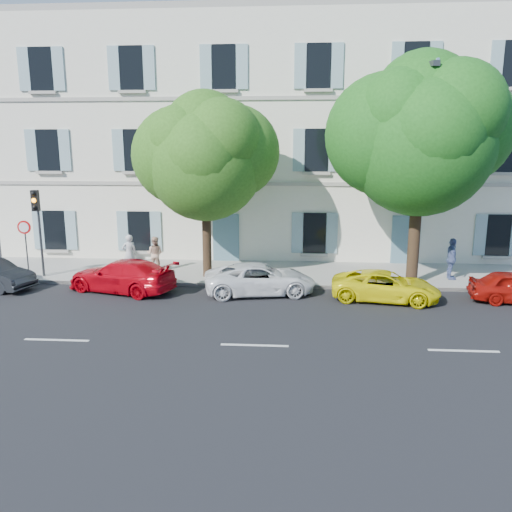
# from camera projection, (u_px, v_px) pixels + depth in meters

# --- Properties ---
(ground) EXTENTS (90.00, 90.00, 0.00)m
(ground) POSITION_uv_depth(u_px,v_px,m) (262.00, 304.00, 18.56)
(ground) COLOR black
(sidewalk) EXTENTS (36.00, 4.50, 0.15)m
(sidewalk) POSITION_uv_depth(u_px,v_px,m) (268.00, 273.00, 22.88)
(sidewalk) COLOR #A09E96
(sidewalk) RESTS_ON ground
(kerb) EXTENTS (36.00, 0.16, 0.16)m
(kerb) POSITION_uv_depth(u_px,v_px,m) (265.00, 286.00, 20.77)
(kerb) COLOR #9E998E
(kerb) RESTS_ON ground
(building) EXTENTS (28.00, 7.00, 12.00)m
(building) POSITION_uv_depth(u_px,v_px,m) (273.00, 143.00, 27.25)
(building) COLOR silver
(building) RESTS_ON ground
(car_red_coupe) EXTENTS (4.83, 3.09, 1.30)m
(car_red_coupe) POSITION_uv_depth(u_px,v_px,m) (122.00, 276.00, 20.12)
(car_red_coupe) COLOR red
(car_red_coupe) RESTS_ON ground
(car_white_coupe) EXTENTS (4.67, 2.75, 1.22)m
(car_white_coupe) POSITION_uv_depth(u_px,v_px,m) (260.00, 279.00, 19.78)
(car_white_coupe) COLOR white
(car_white_coupe) RESTS_ON ground
(car_yellow_supercar) EXTENTS (4.29, 2.52, 1.12)m
(car_yellow_supercar) POSITION_uv_depth(u_px,v_px,m) (386.00, 286.00, 18.94)
(car_yellow_supercar) COLOR yellow
(car_yellow_supercar) RESTS_ON ground
(tree_left) EXTENTS (4.95, 4.95, 7.67)m
(tree_left) POSITION_uv_depth(u_px,v_px,m) (205.00, 163.00, 21.00)
(tree_left) COLOR #3A2819
(tree_left) RESTS_ON sidewalk
(tree_right) EXTENTS (5.79, 5.79, 8.91)m
(tree_right) POSITION_uv_depth(u_px,v_px,m) (420.00, 143.00, 19.68)
(tree_right) COLOR #3A2819
(tree_right) RESTS_ON sidewalk
(traffic_light) EXTENTS (0.30, 0.43, 3.80)m
(traffic_light) POSITION_uv_depth(u_px,v_px,m) (37.00, 215.00, 21.37)
(traffic_light) COLOR #383A3D
(traffic_light) RESTS_ON sidewalk
(road_sign) EXTENTS (0.58, 0.09, 2.52)m
(road_sign) POSITION_uv_depth(u_px,v_px,m) (25.00, 237.00, 21.41)
(road_sign) COLOR #383A3D
(road_sign) RESTS_ON sidewalk
(street_lamp) EXTENTS (0.43, 1.86, 8.66)m
(street_lamp) POSITION_uv_depth(u_px,v_px,m) (417.00, 165.00, 19.63)
(street_lamp) COLOR #7293BF
(street_lamp) RESTS_ON sidewalk
(pedestrian_a) EXTENTS (0.76, 0.66, 1.76)m
(pedestrian_a) POSITION_uv_depth(u_px,v_px,m) (129.00, 254.00, 22.49)
(pedestrian_a) COLOR silver
(pedestrian_a) RESTS_ON sidewalk
(pedestrian_b) EXTENTS (0.81, 0.65, 1.60)m
(pedestrian_b) POSITION_uv_depth(u_px,v_px,m) (155.00, 254.00, 22.85)
(pedestrian_b) COLOR #D4A688
(pedestrian_b) RESTS_ON sidewalk
(pedestrian_c) EXTENTS (0.51, 1.08, 1.79)m
(pedestrian_c) POSITION_uv_depth(u_px,v_px,m) (452.00, 259.00, 21.36)
(pedestrian_c) COLOR #516295
(pedestrian_c) RESTS_ON sidewalk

